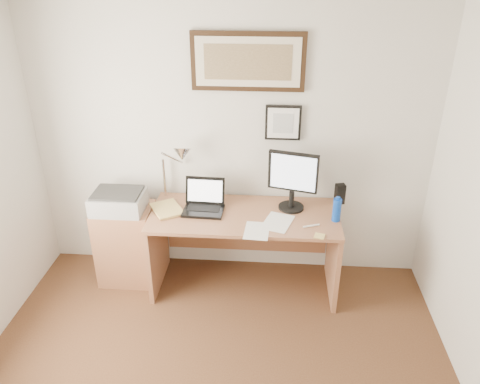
# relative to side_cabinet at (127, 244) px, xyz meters

# --- Properties ---
(ceiling) EXTENTS (4.00, 4.00, 0.00)m
(ceiling) POSITION_rel_side_cabinet_xyz_m (0.92, -1.68, 2.13)
(ceiling) COLOR silver
(ceiling) RESTS_ON ground
(wall_back) EXTENTS (3.50, 0.02, 2.50)m
(wall_back) POSITION_rel_side_cabinet_xyz_m (0.92, 0.32, 0.89)
(wall_back) COLOR silver
(wall_back) RESTS_ON ground
(side_cabinet) EXTENTS (0.50, 0.40, 0.73)m
(side_cabinet) POSITION_rel_side_cabinet_xyz_m (0.00, 0.00, 0.00)
(side_cabinet) COLOR #905A3C
(side_cabinet) RESTS_ON floor
(water_bottle) EXTENTS (0.07, 0.07, 0.20)m
(water_bottle) POSITION_rel_side_cabinet_xyz_m (1.83, -0.10, 0.48)
(water_bottle) COLOR #0D3EB0
(water_bottle) RESTS_ON desk
(bottle_cap) EXTENTS (0.04, 0.04, 0.02)m
(bottle_cap) POSITION_rel_side_cabinet_xyz_m (1.83, -0.10, 0.59)
(bottle_cap) COLOR #0D3EB0
(bottle_cap) RESTS_ON water_bottle
(speaker) EXTENTS (0.09, 0.09, 0.18)m
(speaker) POSITION_rel_side_cabinet_xyz_m (1.89, 0.21, 0.47)
(speaker) COLOR black
(speaker) RESTS_ON desk
(paper_sheet_a) EXTENTS (0.21, 0.29, 0.00)m
(paper_sheet_a) POSITION_rel_side_cabinet_xyz_m (1.19, -0.31, 0.39)
(paper_sheet_a) COLOR white
(paper_sheet_a) RESTS_ON desk
(paper_sheet_b) EXTENTS (0.30, 0.36, 0.00)m
(paper_sheet_b) POSITION_rel_side_cabinet_xyz_m (1.35, -0.17, 0.39)
(paper_sheet_b) COLOR white
(paper_sheet_b) RESTS_ON desk
(sticky_pad) EXTENTS (0.10, 0.10, 0.01)m
(sticky_pad) POSITION_rel_side_cabinet_xyz_m (1.68, -0.37, 0.39)
(sticky_pad) COLOR #E3C66B
(sticky_pad) RESTS_ON desk
(marker_pen) EXTENTS (0.14, 0.06, 0.02)m
(marker_pen) POSITION_rel_side_cabinet_xyz_m (1.62, -0.22, 0.39)
(marker_pen) COLOR white
(marker_pen) RESTS_ON desk
(book) EXTENTS (0.35, 0.38, 0.02)m
(book) POSITION_rel_side_cabinet_xyz_m (0.31, -0.10, 0.40)
(book) COLOR tan
(book) RESTS_ON desk
(desk) EXTENTS (1.60, 0.70, 0.75)m
(desk) POSITION_rel_side_cabinet_xyz_m (1.07, 0.04, 0.15)
(desk) COLOR #905A3C
(desk) RESTS_ON floor
(laptop) EXTENTS (0.35, 0.31, 0.26)m
(laptop) POSITION_rel_side_cabinet_xyz_m (0.72, 0.01, 0.44)
(laptop) COLOR black
(laptop) RESTS_ON desk
(lcd_monitor) EXTENTS (0.42, 0.22, 0.52)m
(lcd_monitor) POSITION_rel_side_cabinet_xyz_m (1.47, 0.07, 0.68)
(lcd_monitor) COLOR black
(lcd_monitor) RESTS_ON desk
(printer) EXTENTS (0.44, 0.34, 0.18)m
(printer) POSITION_rel_side_cabinet_xyz_m (-0.02, -0.03, 0.45)
(printer) COLOR #9F9FA2
(printer) RESTS_ON side_cabinet
(desk_lamp) EXTENTS (0.29, 0.27, 0.53)m
(desk_lamp) POSITION_rel_side_cabinet_xyz_m (0.51, 0.13, 0.82)
(desk_lamp) COLOR silver
(desk_lamp) RESTS_ON desk
(picture_large) EXTENTS (0.92, 0.04, 0.47)m
(picture_large) POSITION_rel_side_cabinet_xyz_m (1.07, 0.29, 1.59)
(picture_large) COLOR black
(picture_large) RESTS_ON wall_back
(picture_small) EXTENTS (0.30, 0.03, 0.30)m
(picture_small) POSITION_rel_side_cabinet_xyz_m (1.37, 0.29, 1.09)
(picture_small) COLOR black
(picture_small) RESTS_ON wall_back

